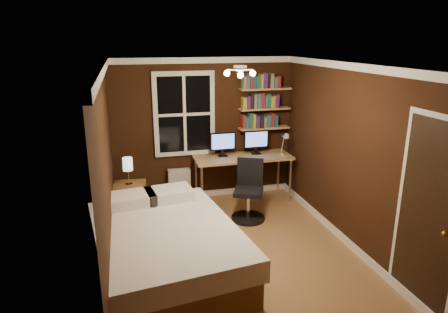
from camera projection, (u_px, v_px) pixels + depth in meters
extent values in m
plane|color=brown|center=(236.00, 251.00, 5.46)|extent=(4.20, 4.20, 0.00)
cube|color=black|center=(204.00, 130.00, 7.06)|extent=(3.20, 0.04, 2.50)
cube|color=black|center=(107.00, 175.00, 4.73)|extent=(0.04, 4.20, 2.50)
cube|color=black|center=(349.00, 156.00, 5.48)|extent=(0.04, 4.20, 2.50)
cube|color=white|center=(238.00, 65.00, 4.75)|extent=(3.20, 4.20, 0.02)
cube|color=white|center=(184.00, 114.00, 6.86)|extent=(1.06, 0.06, 1.46)
sphere|color=#BA8038|center=(445.00, 234.00, 3.82)|extent=(0.06, 0.06, 0.06)
cube|color=tan|center=(264.00, 128.00, 7.20)|extent=(0.92, 0.22, 0.03)
cube|color=tan|center=(265.00, 109.00, 7.10)|extent=(0.92, 0.22, 0.03)
cube|color=tan|center=(265.00, 89.00, 7.00)|extent=(0.92, 0.22, 0.03)
cube|color=brown|center=(167.00, 260.00, 4.92)|extent=(1.82, 2.39, 0.35)
cube|color=white|center=(166.00, 237.00, 4.83)|extent=(1.92, 2.46, 0.26)
cube|color=white|center=(131.00, 199.00, 5.44)|extent=(0.69, 0.52, 0.15)
cube|color=white|center=(169.00, 194.00, 5.63)|extent=(0.69, 0.52, 0.15)
cube|color=brown|center=(130.00, 203.00, 6.29)|extent=(0.54, 0.54, 0.62)
cube|color=silver|center=(179.00, 185.00, 7.11)|extent=(0.39, 0.14, 0.59)
cube|color=tan|center=(243.00, 157.00, 7.02)|extent=(1.71, 0.64, 0.04)
cylinder|color=beige|center=(202.00, 189.00, 6.68)|extent=(0.04, 0.04, 0.77)
cylinder|color=beige|center=(290.00, 181.00, 7.06)|extent=(0.04, 0.04, 0.77)
cylinder|color=beige|center=(196.00, 178.00, 7.20)|extent=(0.04, 0.04, 0.77)
cylinder|color=beige|center=(278.00, 171.00, 7.58)|extent=(0.04, 0.04, 0.77)
cylinder|color=black|center=(248.00, 218.00, 6.42)|extent=(0.54, 0.54, 0.05)
cylinder|color=silver|center=(248.00, 205.00, 6.36)|extent=(0.06, 0.06, 0.40)
cube|color=black|center=(249.00, 191.00, 6.29)|extent=(0.58, 0.58, 0.07)
cube|color=black|center=(250.00, 172.00, 6.40)|extent=(0.40, 0.22, 0.46)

